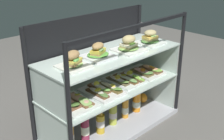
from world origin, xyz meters
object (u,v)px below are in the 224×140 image
plated_roll_sandwich_near_right_corner (98,53)px  juice_bottle_back_center (125,108)px  open_sandwich_tray_far_left (146,71)px  juice_bottle_front_middle (100,123)px  plated_roll_sandwich_right_of_center (150,39)px  open_sandwich_tray_right_of_center (74,102)px  plated_roll_sandwich_far_left (129,45)px  orange_fruit_beside_bottles (143,98)px  juice_bottle_front_left_end (113,113)px  open_sandwich_tray_center (126,79)px  juice_bottle_front_fourth (69,135)px  plated_roll_sandwich_mid_left (73,61)px  juice_bottle_back_right (85,128)px  open_sandwich_tray_mid_left (103,90)px  juice_bottle_front_second (137,101)px

plated_roll_sandwich_near_right_corner → juice_bottle_back_center: plated_roll_sandwich_near_right_corner is taller
open_sandwich_tray_far_left → juice_bottle_front_middle: open_sandwich_tray_far_left is taller
plated_roll_sandwich_right_of_center → open_sandwich_tray_right_of_center: (-0.75, 0.01, -0.28)m
plated_roll_sandwich_far_left → orange_fruit_beside_bottles: 0.67m
plated_roll_sandwich_near_right_corner → plated_roll_sandwich_right_of_center: bearing=-4.2°
juice_bottle_front_middle → juice_bottle_front_left_end: bearing=7.2°
plated_roll_sandwich_near_right_corner → open_sandwich_tray_center: plated_roll_sandwich_near_right_corner is taller
open_sandwich_tray_center → juice_bottle_front_left_end: (-0.13, 0.01, -0.25)m
open_sandwich_tray_far_left → juice_bottle_front_fourth: open_sandwich_tray_far_left is taller
plated_roll_sandwich_mid_left → orange_fruit_beside_bottles: plated_roll_sandwich_mid_left is taller
open_sandwich_tray_center → juice_bottle_back_center: bearing=35.8°
open_sandwich_tray_center → open_sandwich_tray_far_left: size_ratio=1.00×
open_sandwich_tray_far_left → juice_bottle_back_center: (-0.23, 0.01, -0.26)m
open_sandwich_tray_right_of_center → juice_bottle_back_right: bearing=6.0°
juice_bottle_front_fourth → orange_fruit_beside_bottles: bearing=4.1°
plated_roll_sandwich_near_right_corner → open_sandwich_tray_mid_left: plated_roll_sandwich_near_right_corner is taller
plated_roll_sandwich_mid_left → plated_roll_sandwich_near_right_corner: size_ratio=0.94×
plated_roll_sandwich_far_left → juice_bottle_front_second: 0.56m
open_sandwich_tray_mid_left → juice_bottle_front_left_end: open_sandwich_tray_mid_left is taller
juice_bottle_back_right → juice_bottle_front_second: 0.57m
plated_roll_sandwich_near_right_corner → juice_bottle_front_fourth: plated_roll_sandwich_near_right_corner is taller
juice_bottle_front_fourth → open_sandwich_tray_center: bearing=-0.5°
plated_roll_sandwich_far_left → juice_bottle_front_second: (0.16, 0.04, -0.53)m
plated_roll_sandwich_mid_left → juice_bottle_back_right: plated_roll_sandwich_mid_left is taller
plated_roll_sandwich_right_of_center → juice_bottle_front_fourth: 0.96m
open_sandwich_tray_right_of_center → orange_fruit_beside_bottles: 0.87m
plated_roll_sandwich_near_right_corner → juice_bottle_front_left_end: (0.13, -0.00, -0.52)m
open_sandwich_tray_center → juice_bottle_front_fourth: (-0.55, 0.00, -0.24)m
juice_bottle_back_center → juice_bottle_front_second: 0.14m
juice_bottle_front_fourth → open_sandwich_tray_mid_left: bearing=-4.6°
juice_bottle_front_fourth → plated_roll_sandwich_near_right_corner: bearing=1.0°
juice_bottle_back_right → juice_bottle_front_left_end: 0.29m
juice_bottle_front_left_end → juice_bottle_back_center: juice_bottle_front_left_end is taller
plated_roll_sandwich_right_of_center → open_sandwich_tray_center: plated_roll_sandwich_right_of_center is taller
plated_roll_sandwich_far_left → orange_fruit_beside_bottles: plated_roll_sandwich_far_left is taller
juice_bottle_back_center → orange_fruit_beside_bottles: (0.30, 0.06, -0.04)m
plated_roll_sandwich_mid_left → juice_bottle_front_left_end: bearing=2.7°
juice_bottle_front_fourth → juice_bottle_back_right: bearing=-3.4°
open_sandwich_tray_mid_left → juice_bottle_front_fourth: bearing=175.4°
juice_bottle_back_center → juice_bottle_front_second: bearing=1.2°
juice_bottle_front_second → orange_fruit_beside_bottles: size_ratio=2.73×
plated_roll_sandwich_mid_left → plated_roll_sandwich_far_left: (0.49, -0.02, -0.00)m
plated_roll_sandwich_far_left → open_sandwich_tray_right_of_center: bearing=177.5°
juice_bottle_front_middle → juice_bottle_front_left_end: (0.15, 0.02, 0.01)m
orange_fruit_beside_bottles → open_sandwich_tray_far_left: bearing=-130.3°
plated_roll_sandwich_mid_left → open_sandwich_tray_mid_left: 0.37m
juice_bottle_back_right → open_sandwich_tray_center: bearing=0.4°
open_sandwich_tray_far_left → juice_bottle_front_second: size_ratio=1.27×
juice_bottle_front_middle → juice_bottle_front_second: juice_bottle_front_second is taller
plated_roll_sandwich_near_right_corner → open_sandwich_tray_far_left: 0.58m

